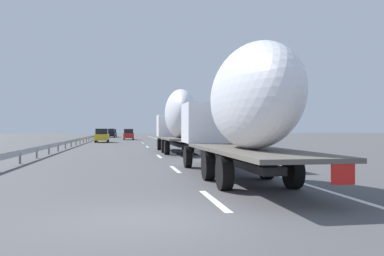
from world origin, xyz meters
The scene contains 20 objects.
ground_plane centered at (40.00, 0.00, 0.00)m, with size 260.00×260.00×0.00m, color #4C4C4F.
lane_stripe_0 centered at (2.00, -1.80, 0.00)m, with size 3.20×0.20×0.01m, color white.
lane_stripe_1 centered at (10.19, -1.80, 0.00)m, with size 3.20×0.20×0.01m, color white.
lane_stripe_2 centered at (19.04, -1.80, 0.00)m, with size 3.20×0.20×0.01m, color white.
lane_stripe_3 centered at (34.10, -1.80, 0.00)m, with size 3.20×0.20×0.01m, color white.
lane_stripe_4 centered at (44.51, -1.80, 0.00)m, with size 3.20×0.20×0.01m, color white.
lane_stripe_5 centered at (46.49, -1.80, 0.00)m, with size 3.20×0.20×0.01m, color white.
lane_stripe_6 centered at (62.64, -1.80, 0.00)m, with size 3.20×0.20×0.01m, color white.
edge_line_right centered at (45.00, -5.50, 0.00)m, with size 110.00×0.20×0.01m, color white.
truck_lead centered at (22.89, -3.60, 2.69)m, with size 12.03×2.55×4.85m.
truck_trailing centered at (5.72, -3.60, 2.59)m, with size 13.46×2.55×4.63m.
car_yellow_coupe centered at (49.24, 3.69, 0.96)m, with size 4.69×1.83×1.92m.
car_black_suv centered at (80.60, 3.59, 0.97)m, with size 4.24×1.77×1.96m.
car_red_compact centered at (62.60, -0.08, 0.95)m, with size 4.46×1.79×1.88m.
car_blue_sedan centered at (89.63, 3.48, 0.93)m, with size 4.66×1.91×1.84m.
road_sign centered at (37.45, -6.70, 2.19)m, with size 0.10×0.90×3.17m.
tree_0 centered at (56.27, -10.10, 3.83)m, with size 2.99×2.99×5.91m.
tree_1 centered at (40.60, -10.55, 4.04)m, with size 3.38×3.38×6.26m.
tree_2 centered at (51.69, -12.62, 4.59)m, with size 3.23×3.23×7.31m.
guardrail_median centered at (43.00, 6.00, 0.58)m, with size 94.00×0.10×0.76m.
Camera 1 is at (-8.19, 0.47, 1.85)m, focal length 37.59 mm.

